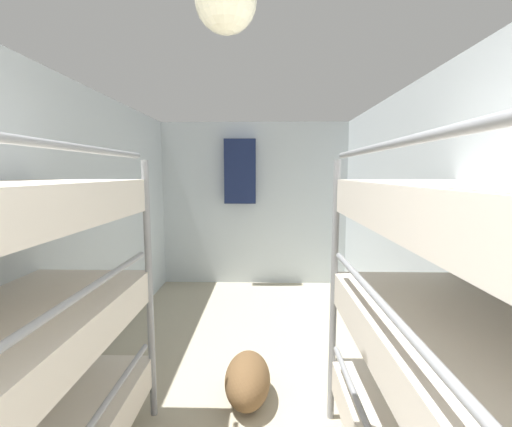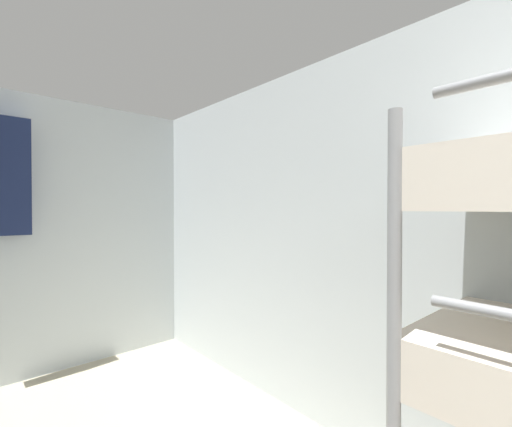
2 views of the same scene
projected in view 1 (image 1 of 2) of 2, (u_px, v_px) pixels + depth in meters
The scene contains 7 objects.
wall_left at pixel (52, 237), 2.44m from camera, with size 0.06×5.30×2.35m.
wall_right at pixel (439, 239), 2.37m from camera, with size 0.06×5.30×2.35m.
wall_back at pixel (254, 204), 5.00m from camera, with size 2.79×0.06×2.35m.
bunk_stack_right_near at pixel (486, 371), 1.25m from camera, with size 0.76×1.83×1.75m.
duffel_bag at pixel (248, 379), 2.45m from camera, with size 0.32×0.55×0.32m.
hanging_coat at pixel (240, 171), 4.80m from camera, with size 0.44×0.12×0.90m.
ceiling_light at pixel (226, 1), 1.31m from camera, with size 0.24×0.24×0.24m.
Camera 1 is at (0.15, 0.22, 1.63)m, focal length 24.00 mm.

